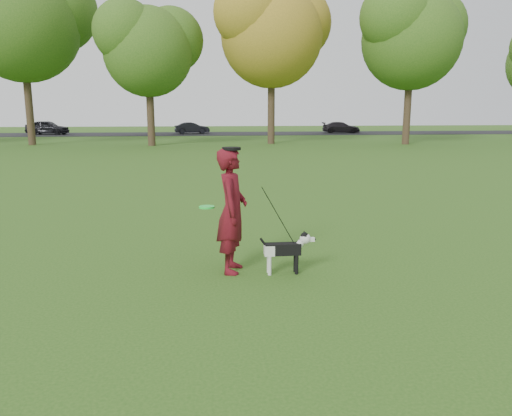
{
  "coord_description": "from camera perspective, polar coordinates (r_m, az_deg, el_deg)",
  "views": [
    {
      "loc": [
        -0.61,
        -7.79,
        2.44
      ],
      "look_at": [
        0.15,
        -0.43,
        0.95
      ],
      "focal_mm": 35.0,
      "sensor_mm": 36.0,
      "label": 1
    }
  ],
  "objects": [
    {
      "name": "car_right",
      "position": [
        49.64,
        9.7,
        9.06
      ],
      "size": [
        3.81,
        1.93,
        1.06
      ],
      "primitive_type": "imported",
      "rotation": [
        0.0,
        0.0,
        1.45
      ],
      "color": "black",
      "rests_on": "road"
    },
    {
      "name": "car_mid",
      "position": [
        47.84,
        -7.33,
        9.05
      ],
      "size": [
        3.35,
        1.6,
        1.06
      ],
      "primitive_type": "imported",
      "rotation": [
        0.0,
        0.0,
        1.72
      ],
      "color": "black",
      "rests_on": "road"
    },
    {
      "name": "dog",
      "position": [
        7.46,
        3.57,
        -4.58
      ],
      "size": [
        0.85,
        0.17,
        0.65
      ],
      "color": "black",
      "rests_on": "ground"
    },
    {
      "name": "man",
      "position": [
        7.43,
        -2.76,
        -0.32
      ],
      "size": [
        0.57,
        0.75,
        1.87
      ],
      "primitive_type": "imported",
      "rotation": [
        0.0,
        0.0,
        1.39
      ],
      "color": "#520B17",
      "rests_on": "ground"
    },
    {
      "name": "road",
      "position": [
        47.86,
        -5.26,
        8.45
      ],
      "size": [
        120.0,
        7.0,
        0.02
      ],
      "primitive_type": "cube",
      "color": "black",
      "rests_on": "ground"
    },
    {
      "name": "man_held_items",
      "position": [
        7.38,
        2.14,
        -0.54
      ],
      "size": [
        1.41,
        0.33,
        1.45
      ],
      "color": "#1FF640",
      "rests_on": "ground"
    },
    {
      "name": "ground",
      "position": [
        8.19,
        -1.38,
        -5.96
      ],
      "size": [
        120.0,
        120.0,
        0.0
      ],
      "primitive_type": "plane",
      "color": "#285116",
      "rests_on": "ground"
    },
    {
      "name": "car_left",
      "position": [
        49.89,
        -22.74,
        8.49
      ],
      "size": [
        3.98,
        2.13,
        1.29
      ],
      "primitive_type": "imported",
      "rotation": [
        0.0,
        0.0,
        1.4
      ],
      "color": "black",
      "rests_on": "road"
    },
    {
      "name": "tree_row",
      "position": [
        34.23,
        -7.7,
        19.65
      ],
      "size": [
        51.74,
        8.86,
        12.01
      ],
      "color": "#38281C",
      "rests_on": "ground"
    }
  ]
}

